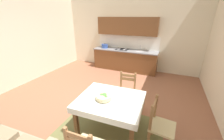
# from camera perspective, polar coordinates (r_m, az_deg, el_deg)

# --- Properties ---
(ground_plane) EXTENTS (6.37, 6.56, 0.10)m
(ground_plane) POSITION_cam_1_polar(r_m,az_deg,el_deg) (3.98, -6.42, -13.56)
(ground_plane) COLOR #935B42
(wall_back) EXTENTS (6.37, 0.12, 4.01)m
(wall_back) POSITION_cam_1_polar(r_m,az_deg,el_deg) (6.08, 7.64, 19.27)
(wall_back) COLOR beige
(wall_back) RESTS_ON ground_plane
(wall_left) EXTENTS (0.12, 6.56, 4.01)m
(wall_left) POSITION_cam_1_polar(r_m,az_deg,el_deg) (5.40, -37.02, 15.05)
(wall_left) COLOR beige
(wall_left) RESTS_ON ground_plane
(area_rug) EXTENTS (2.10, 1.60, 0.01)m
(area_rug) POSITION_cam_1_polar(r_m,az_deg,el_deg) (3.10, -1.49, -24.46)
(area_rug) COLOR brown
(area_rug) RESTS_ON ground_plane
(kitchen_cabinetry) EXTENTS (2.74, 0.63, 2.20)m
(kitchen_cabinetry) POSITION_cam_1_polar(r_m,az_deg,el_deg) (5.94, 5.53, 8.10)
(kitchen_cabinetry) COLOR brown
(kitchen_cabinetry) RESTS_ON ground_plane
(dining_table) EXTENTS (1.30, 1.09, 0.75)m
(dining_table) POSITION_cam_1_polar(r_m,az_deg,el_deg) (2.76, -0.73, -14.10)
(dining_table) COLOR brown
(dining_table) RESTS_ON ground_plane
(dining_chair_kitchen_side) EXTENTS (0.46, 0.46, 0.93)m
(dining_chair_kitchen_side) POSITION_cam_1_polar(r_m,az_deg,el_deg) (3.52, 6.01, -9.10)
(dining_chair_kitchen_side) COLOR #D1BC89
(dining_chair_kitchen_side) RESTS_ON ground_plane
(dining_chair_window_side) EXTENTS (0.45, 0.45, 0.93)m
(dining_chair_window_side) POSITION_cam_1_polar(r_m,az_deg,el_deg) (2.73, 19.38, -20.98)
(dining_chair_window_side) COLOR #D1BC89
(dining_chair_window_side) RESTS_ON ground_plane
(fruit_bowl) EXTENTS (0.30, 0.30, 0.12)m
(fruit_bowl) POSITION_cam_1_polar(r_m,az_deg,el_deg) (2.63, -3.41, -11.13)
(fruit_bowl) COLOR beige
(fruit_bowl) RESTS_ON dining_table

